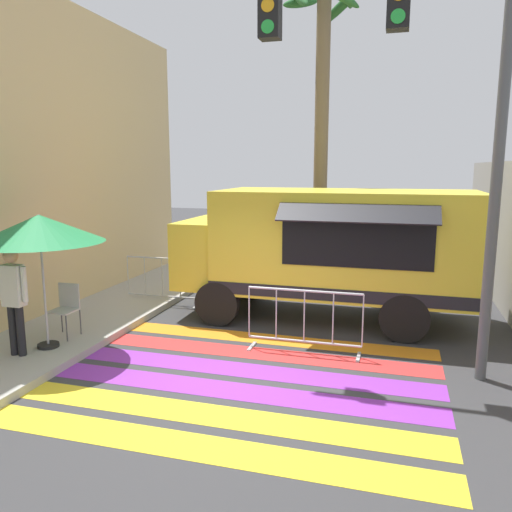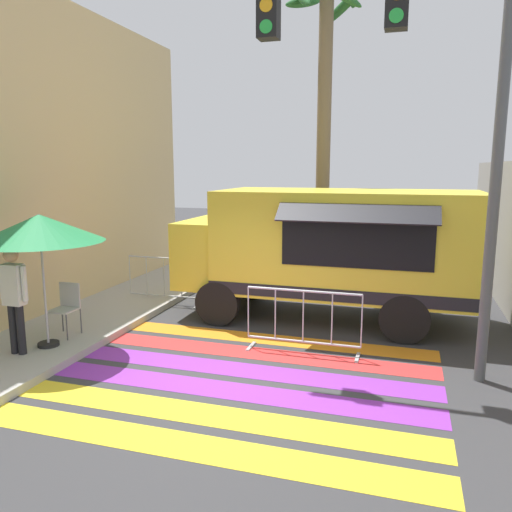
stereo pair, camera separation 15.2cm
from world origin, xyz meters
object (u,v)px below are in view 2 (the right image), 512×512
object	(u,v)px
traffic_signal_pole	(402,63)
palm_tree	(325,89)
patio_umbrella	(40,229)
folding_chair	(67,304)
barricade_side	(164,281)
barricade_front	(303,322)
food_truck	(323,245)
vendor_person	(14,294)

from	to	relation	value
traffic_signal_pole	palm_tree	distance (m)	5.65
patio_umbrella	folding_chair	size ratio (longest dim) A/B	2.39
patio_umbrella	barricade_side	world-z (taller)	patio_umbrella
traffic_signal_pole	barricade_front	xyz separation A→B (m)	(-1.45, 0.35, -4.10)
food_truck	barricade_front	bearing A→B (deg)	-89.58
barricade_front	barricade_side	world-z (taller)	same
traffic_signal_pole	barricade_side	world-z (taller)	traffic_signal_pole
food_truck	palm_tree	distance (m)	4.55
barricade_side	palm_tree	bearing A→B (deg)	40.34
food_truck	folding_chair	distance (m)	5.18
traffic_signal_pole	barricade_side	bearing A→B (deg)	154.29
traffic_signal_pole	vendor_person	size ratio (longest dim) A/B	3.68
food_truck	barricade_front	world-z (taller)	food_truck
food_truck	barricade_front	size ratio (longest dim) A/B	3.03
traffic_signal_pole	barricade_side	distance (m)	7.11
food_truck	palm_tree	xyz separation A→B (m)	(-0.51, 2.80, 3.55)
palm_tree	traffic_signal_pole	bearing A→B (deg)	-69.46
folding_chair	barricade_side	bearing A→B (deg)	77.24
traffic_signal_pole	folding_chair	bearing A→B (deg)	-176.83
patio_umbrella	palm_tree	world-z (taller)	palm_tree
food_truck	barricade_front	distance (m)	2.36
barricade_side	palm_tree	distance (m)	6.27
food_truck	barricade_side	distance (m)	3.90
traffic_signal_pole	palm_tree	bearing A→B (deg)	110.54
folding_chair	traffic_signal_pole	bearing A→B (deg)	0.85
traffic_signal_pole	folding_chair	xyz separation A→B (m)	(-5.75, -0.32, -3.95)
food_truck	folding_chair	size ratio (longest dim) A/B	6.37
barricade_front	palm_tree	distance (m)	6.75
patio_umbrella	barricade_front	bearing A→B (deg)	17.10
barricade_front	vendor_person	bearing A→B (deg)	-158.58
traffic_signal_pole	food_truck	bearing A→B (deg)	120.73
traffic_signal_pole	patio_umbrella	xyz separation A→B (m)	(-5.68, -0.95, -2.48)
vendor_person	barricade_side	distance (m)	4.01
food_truck	traffic_signal_pole	bearing A→B (deg)	-59.27
folding_chair	palm_tree	distance (m)	8.07
traffic_signal_pole	barricade_front	distance (m)	4.37
barricade_side	traffic_signal_pole	bearing A→B (deg)	-25.71
vendor_person	barricade_side	world-z (taller)	vendor_person
patio_umbrella	barricade_front	distance (m)	4.71
traffic_signal_pole	vendor_person	bearing A→B (deg)	-166.73
patio_umbrella	barricade_side	distance (m)	3.85
traffic_signal_pole	palm_tree	world-z (taller)	palm_tree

